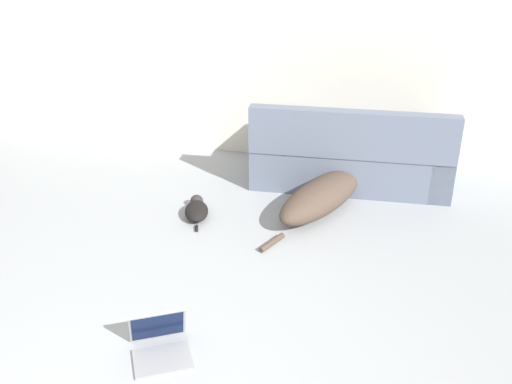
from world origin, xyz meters
The scene contains 5 objects.
wall_back centered at (0.00, 4.02, 1.30)m, with size 6.58×0.06×2.59m.
couch centered at (0.99, 3.43, 0.26)m, with size 1.83×0.84×0.80m.
dog centered at (0.82, 2.84, 0.14)m, with size 0.85×1.53×0.29m.
cat centered at (-0.23, 2.48, 0.06)m, with size 0.29×0.51×0.12m.
laptop_open centered at (0.06, 0.83, 0.08)m, with size 0.44×0.45×0.24m.
Camera 1 is at (1.15, -1.61, 2.28)m, focal length 40.00 mm.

